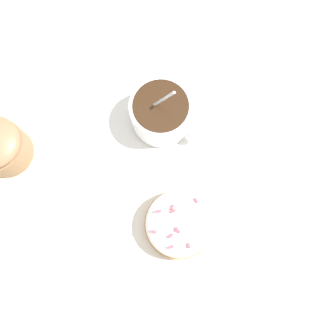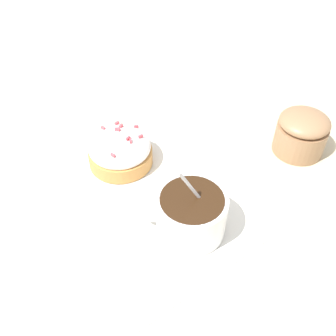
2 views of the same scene
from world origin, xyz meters
TOP-DOWN VIEW (x-y plane):
  - ground_plane at (0.00, 0.00)m, footprint 3.00×3.00m
  - paper_napkin at (0.00, 0.00)m, footprint 0.33×0.34m
  - coffee_cup at (0.08, -0.02)m, footprint 0.10×0.09m
  - frosted_pastry at (-0.08, -0.01)m, footprint 0.10×0.10m

SIDE VIEW (x-z plane):
  - ground_plane at x=0.00m, z-range 0.00..0.00m
  - paper_napkin at x=0.00m, z-range 0.00..0.00m
  - frosted_pastry at x=-0.08m, z-range 0.00..0.06m
  - coffee_cup at x=0.08m, z-range -0.02..0.09m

